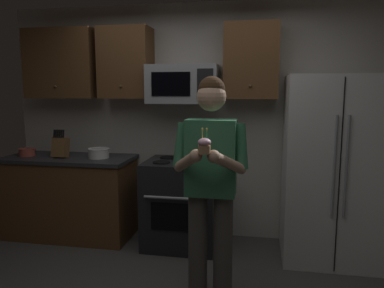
# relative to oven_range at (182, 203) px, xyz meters

# --- Properties ---
(wall_back) EXTENTS (4.40, 0.10, 2.60)m
(wall_back) POSITION_rel_oven_range_xyz_m (0.15, 0.39, 0.84)
(wall_back) COLOR beige
(wall_back) RESTS_ON ground
(oven_range) EXTENTS (0.76, 0.70, 0.93)m
(oven_range) POSITION_rel_oven_range_xyz_m (0.00, 0.00, 0.00)
(oven_range) COLOR black
(oven_range) RESTS_ON ground
(microwave) EXTENTS (0.74, 0.41, 0.40)m
(microwave) POSITION_rel_oven_range_xyz_m (0.00, 0.12, 1.26)
(microwave) COLOR #9EA0A5
(refrigerator) EXTENTS (0.90, 0.75, 1.80)m
(refrigerator) POSITION_rel_oven_range_xyz_m (1.50, -0.04, 0.44)
(refrigerator) COLOR white
(refrigerator) RESTS_ON ground
(cabinet_row_upper) EXTENTS (2.78, 0.36, 0.76)m
(cabinet_row_upper) POSITION_rel_oven_range_xyz_m (-0.57, 0.17, 1.49)
(cabinet_row_upper) COLOR brown
(counter_left) EXTENTS (1.44, 0.66, 0.92)m
(counter_left) POSITION_rel_oven_range_xyz_m (-1.30, 0.02, 0.00)
(counter_left) COLOR brown
(counter_left) RESTS_ON ground
(knife_block) EXTENTS (0.16, 0.15, 0.32)m
(knife_block) POSITION_rel_oven_range_xyz_m (-1.37, -0.03, 0.58)
(knife_block) COLOR brown
(knife_block) RESTS_ON counter_left
(bowl_large_white) EXTENTS (0.23, 0.23, 0.11)m
(bowl_large_white) POSITION_rel_oven_range_xyz_m (-0.93, 0.01, 0.51)
(bowl_large_white) COLOR white
(bowl_large_white) RESTS_ON counter_left
(bowl_small_colored) EXTENTS (0.18, 0.18, 0.09)m
(bowl_small_colored) POSITION_rel_oven_range_xyz_m (-1.79, -0.02, 0.50)
(bowl_small_colored) COLOR #B24C3F
(bowl_small_colored) RESTS_ON counter_left
(person) EXTENTS (0.60, 0.48, 1.76)m
(person) POSITION_rel_oven_range_xyz_m (0.44, -1.00, 0.53)
(person) COLOR #4C4742
(person) RESTS_ON ground
(cupcake) EXTENTS (0.09, 0.09, 0.17)m
(cupcake) POSITION_rel_oven_range_xyz_m (0.44, -1.33, 0.83)
(cupcake) COLOR #A87F56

